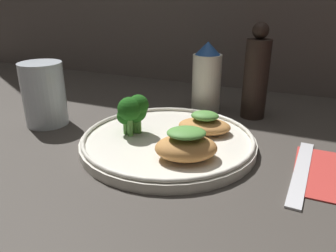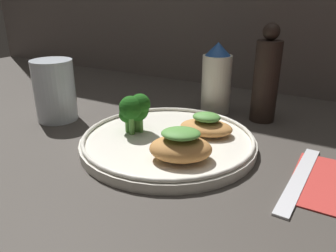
# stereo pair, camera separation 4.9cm
# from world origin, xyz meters

# --- Properties ---
(ground_plane) EXTENTS (1.80, 1.80, 0.01)m
(ground_plane) POSITION_xyz_m (0.00, 0.00, -0.01)
(ground_plane) COLOR #3D3833
(plate) EXTENTS (0.27, 0.27, 0.02)m
(plate) POSITION_xyz_m (0.00, 0.00, 0.01)
(plate) COLOR silver
(plate) RESTS_ON ground_plane
(grilled_meat_front) EXTENTS (0.10, 0.09, 0.04)m
(grilled_meat_front) POSITION_xyz_m (0.05, -0.05, 0.03)
(grilled_meat_front) COLOR #BC7F42
(grilled_meat_front) RESTS_ON plate
(grilled_meat_middle) EXTENTS (0.09, 0.07, 0.04)m
(grilled_meat_middle) POSITION_xyz_m (0.04, 0.04, 0.03)
(grilled_meat_middle) COLOR #BC7F42
(grilled_meat_middle) RESTS_ON plate
(broccoli_bunch) EXTENTS (0.05, 0.05, 0.06)m
(broccoli_bunch) POSITION_xyz_m (-0.06, -0.00, 0.05)
(broccoli_bunch) COLOR #569942
(broccoli_bunch) RESTS_ON plate
(sauce_bottle) EXTENTS (0.06, 0.06, 0.14)m
(sauce_bottle) POSITION_xyz_m (0.00, 0.19, 0.06)
(sauce_bottle) COLOR silver
(sauce_bottle) RESTS_ON ground_plane
(pepper_grinder) EXTENTS (0.04, 0.04, 0.17)m
(pepper_grinder) POSITION_xyz_m (0.09, 0.19, 0.08)
(pepper_grinder) COLOR black
(pepper_grinder) RESTS_ON ground_plane
(drinking_glass) EXTENTS (0.07, 0.07, 0.11)m
(drinking_glass) POSITION_xyz_m (-0.24, -0.00, 0.06)
(drinking_glass) COLOR silver
(drinking_glass) RESTS_ON ground_plane
(fork) EXTENTS (0.03, 0.18, 0.01)m
(fork) POSITION_xyz_m (0.19, 0.00, 0.00)
(fork) COLOR silver
(fork) RESTS_ON ground_plane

